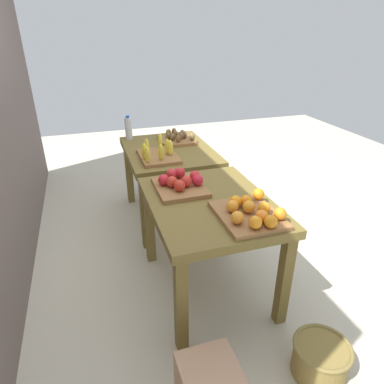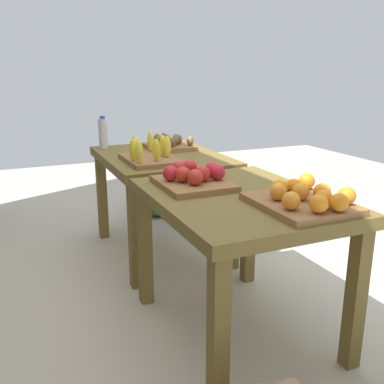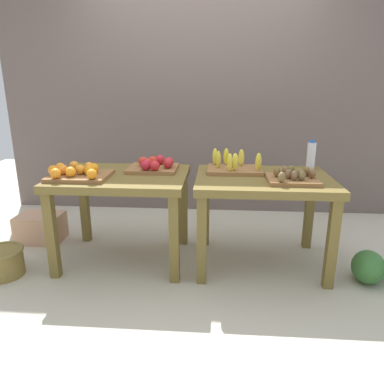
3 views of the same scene
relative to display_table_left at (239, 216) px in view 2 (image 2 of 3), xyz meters
name	(u,v)px [view 2 (image 2 of 3)]	position (x,y,z in m)	size (l,w,h in m)	color
ground_plane	(193,283)	(0.56, 0.00, -0.63)	(8.00, 8.00, 0.00)	beige
display_table_left	(239,216)	(0.00, 0.00, 0.00)	(1.04, 0.80, 0.74)	brown
display_table_right	(161,169)	(1.12, 0.00, 0.00)	(1.04, 0.80, 0.74)	brown
orange_bin	(304,199)	(-0.29, -0.15, 0.15)	(0.45, 0.37, 0.11)	olive
apple_bin	(193,178)	(0.24, 0.14, 0.15)	(0.40, 0.35, 0.11)	olive
banana_crate	(150,156)	(0.89, 0.15, 0.15)	(0.44, 0.33, 0.17)	olive
kiwi_bin	(169,144)	(1.31, -0.14, 0.14)	(0.36, 0.33, 0.10)	olive
water_bottle	(103,133)	(1.54, 0.31, 0.22)	(0.07, 0.07, 0.24)	silver
watermelon_pile	(153,197)	(2.08, -0.25, -0.50)	(0.69, 0.44, 0.26)	#2D6D31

